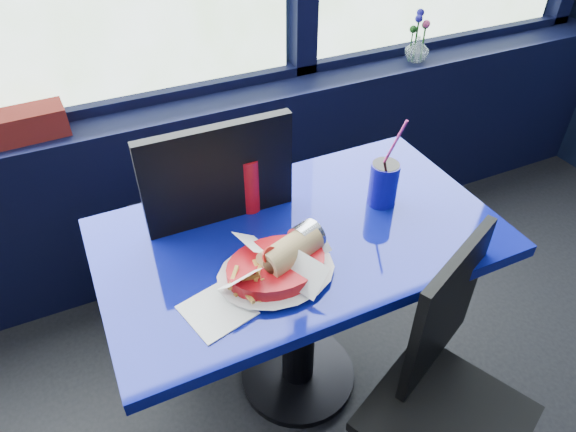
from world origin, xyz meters
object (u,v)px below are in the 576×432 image
object	(u,v)px
flower_vase	(418,46)
food_basket	(278,265)
soda_cup	(383,183)
chair_near_front	(445,378)
ketchup_bottle	(249,180)
near_table	(300,275)
chair_near_back	(212,225)

from	to	relation	value
flower_vase	food_basket	world-z (taller)	flower_vase
food_basket	soda_cup	world-z (taller)	soda_cup
chair_near_front	ketchup_bottle	size ratio (longest dim) A/B	3.56
near_table	chair_near_front	xyz separation A→B (m)	(0.22, -0.48, -0.06)
soda_cup	near_table	bearing A→B (deg)	-175.36
chair_near_back	flower_vase	world-z (taller)	chair_near_back
soda_cup	chair_near_front	bearing A→B (deg)	-99.56
near_table	soda_cup	size ratio (longest dim) A/B	3.88
food_basket	ketchup_bottle	world-z (taller)	ketchup_bottle
near_table	chair_near_front	bearing A→B (deg)	-65.60
ketchup_bottle	near_table	bearing A→B (deg)	-62.11
soda_cup	ketchup_bottle	bearing A→B (deg)	159.19
chair_near_back	food_basket	size ratio (longest dim) A/B	3.47
food_basket	soda_cup	bearing A→B (deg)	25.67
ketchup_bottle	food_basket	bearing A→B (deg)	-97.77
chair_near_front	flower_vase	xyz separation A→B (m)	(0.80, 1.31, 0.37)
chair_near_front	flower_vase	world-z (taller)	flower_vase
near_table	food_basket	xyz separation A→B (m)	(-0.13, -0.13, 0.22)
flower_vase	ketchup_bottle	size ratio (longest dim) A/B	0.96
chair_near_back	ketchup_bottle	distance (m)	0.29
food_basket	near_table	bearing A→B (deg)	50.50
chair_near_back	food_basket	xyz separation A→B (m)	(0.05, -0.44, 0.17)
food_basket	chair_near_back	bearing A→B (deg)	103.04
near_table	chair_near_back	size ratio (longest dim) A/B	1.12
near_table	food_basket	bearing A→B (deg)	-135.42
chair_near_front	chair_near_back	bearing A→B (deg)	92.78
flower_vase	soda_cup	size ratio (longest dim) A/B	0.76
chair_near_back	ketchup_bottle	world-z (taller)	chair_near_back
near_table	soda_cup	xyz separation A→B (m)	(0.30, 0.02, 0.26)
ketchup_bottle	soda_cup	distance (m)	0.42
chair_near_front	chair_near_back	size ratio (longest dim) A/B	0.82
chair_near_front	ketchup_bottle	distance (m)	0.81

